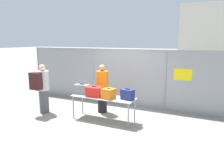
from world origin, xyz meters
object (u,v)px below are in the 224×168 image
traveler_hooded (42,87)px  suitcase_grey (82,89)px  suitcase_orange (108,93)px  suitcase_navy (128,94)px  security_worker_near (102,88)px  suitcase_red (94,92)px  utility_trailer (199,91)px  inspection_table (103,99)px

traveler_hooded → suitcase_grey: bearing=11.1°
suitcase_orange → traveler_hooded: 2.43m
suitcase_orange → suitcase_navy: (0.56, 0.13, 0.00)m
suitcase_grey → suitcase_navy: bearing=0.5°
security_worker_near → suitcase_navy: bearing=157.9°
suitcase_orange → security_worker_near: security_worker_near is taller
suitcase_navy → security_worker_near: 1.34m
suitcase_navy → suitcase_red: bearing=-173.1°
suitcase_navy → traveler_hooded: (-2.98, -0.36, 0.02)m
suitcase_orange → utility_trailer: bearing=60.2°
traveler_hooded → security_worker_near: size_ratio=1.01×
suitcase_navy → utility_trailer: size_ratio=0.12×
suitcase_orange → security_worker_near: (-0.62, 0.75, -0.04)m
suitcase_orange → utility_trailer: size_ratio=0.12×
suitcase_grey → suitcase_navy: (1.59, 0.01, -0.00)m
utility_trailer → suitcase_grey: bearing=-130.5°
suitcase_red → utility_trailer: suitcase_red is taller
suitcase_orange → utility_trailer: suitcase_orange is taller
inspection_table → utility_trailer: bearing=57.3°
traveler_hooded → suitcase_navy: bearing=4.1°
suitcase_navy → security_worker_near: security_worker_near is taller
inspection_table → traveler_hooded: size_ratio=1.20×
suitcase_red → suitcase_orange: (0.49, -0.00, -0.00)m
suitcase_grey → suitcase_orange: bearing=-6.5°
suitcase_red → suitcase_navy: same height
utility_trailer → suitcase_red: bearing=-124.9°
suitcase_orange → security_worker_near: 0.97m
inspection_table → suitcase_red: size_ratio=3.99×
inspection_table → suitcase_navy: 0.82m
suitcase_red → security_worker_near: size_ratio=0.30×
inspection_table → suitcase_navy: suitcase_navy is taller
inspection_table → security_worker_near: 0.79m
security_worker_near → utility_trailer: 4.37m
security_worker_near → utility_trailer: security_worker_near is taller
suitcase_navy → security_worker_near: size_ratio=0.24×
suitcase_orange → utility_trailer: 4.62m
suitcase_orange → suitcase_red: bearing=179.7°
inspection_table → suitcase_grey: (-0.80, 0.04, 0.22)m
inspection_table → suitcase_navy: size_ratio=5.12×
inspection_table → suitcase_navy: (0.79, 0.05, 0.21)m
suitcase_grey → utility_trailer: 5.12m
inspection_table → suitcase_red: 0.35m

